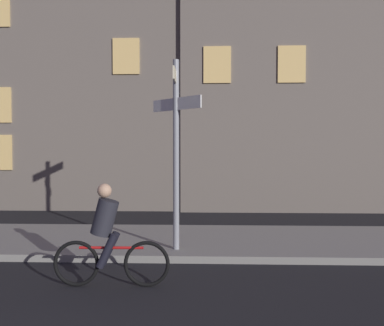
# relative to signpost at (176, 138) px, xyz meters

# --- Properties ---
(sidewalk_kerb) EXTENTS (40.00, 3.19, 0.14)m
(sidewalk_kerb) POSITION_rel_signpost_xyz_m (-1.30, 1.04, -2.28)
(sidewalk_kerb) COLOR gray
(sidewalk_kerb) RESTS_ON ground_plane
(signpost) EXTENTS (1.02, 1.26, 3.75)m
(signpost) POSITION_rel_signpost_xyz_m (0.00, 0.00, 0.00)
(signpost) COLOR gray
(signpost) RESTS_ON sidewalk_kerb
(cyclist) EXTENTS (1.82, 0.33, 1.61)m
(cyclist) POSITION_rel_signpost_xyz_m (-0.92, -1.90, -1.60)
(cyclist) COLOR black
(cyclist) RESTS_ON ground_plane
(building_left_block) EXTENTS (13.20, 6.70, 12.69)m
(building_left_block) POSITION_rel_signpost_xyz_m (-6.51, 9.20, 4.00)
(building_left_block) COLOR #6B6056
(building_left_block) RESTS_ON ground_plane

